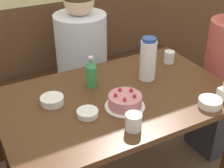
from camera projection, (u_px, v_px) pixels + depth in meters
bench_seat at (69, 101)px, 2.64m from camera, size 2.09×0.38×0.47m
dining_table at (117, 110)px, 1.79m from camera, size 1.30×0.82×0.76m
birthday_cake at (125, 101)px, 1.63m from camera, size 0.21×0.21×0.09m
water_pitcher at (148, 59)px, 1.84m from camera, size 0.10×0.10×0.27m
soju_bottle at (91, 72)px, 1.79m from camera, size 0.06×0.06×0.19m
bowl_soup_white at (88, 113)px, 1.57m from camera, size 0.11×0.11×0.03m
bowl_rice_small at (210, 103)px, 1.64m from camera, size 0.12×0.12×0.04m
bowl_side_dish at (52, 100)px, 1.66m from camera, size 0.13×0.13×0.04m
glass_water_tall at (169, 57)px, 2.08m from camera, size 0.07×0.07×0.08m
glass_tumbler_short at (133, 122)px, 1.46m from camera, size 0.08×0.08×0.08m
person_pale_blue_shirt at (82, 67)px, 2.35m from camera, size 0.37×0.37×1.23m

